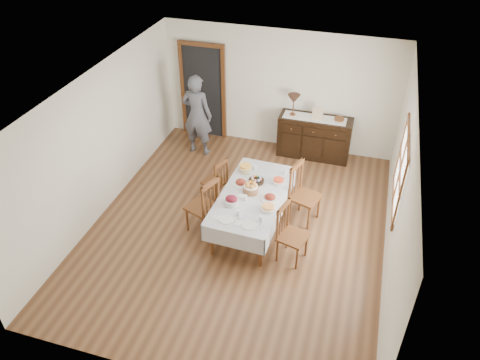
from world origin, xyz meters
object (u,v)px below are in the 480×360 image
(chair_right_far, at_px, (303,193))
(table_lamp, at_px, (294,99))
(chair_left_far, at_px, (216,180))
(chair_right_near, at_px, (290,233))
(chair_left_near, at_px, (204,205))
(dining_table, at_px, (253,198))
(person, at_px, (197,113))
(sideboard, at_px, (314,137))

(chair_right_far, xyz_separation_m, table_lamp, (-0.63, 2.16, 0.70))
(chair_left_far, xyz_separation_m, chair_right_near, (1.60, -1.09, 0.06))
(chair_left_near, xyz_separation_m, chair_right_far, (1.53, 0.80, 0.01))
(dining_table, distance_m, person, 2.76)
(chair_right_far, distance_m, sideboard, 2.17)
(chair_right_near, xyz_separation_m, table_lamp, (-0.62, 3.19, 0.75))
(chair_left_far, height_order, chair_right_far, chair_right_far)
(chair_right_far, bearing_deg, person, 76.18)
(chair_right_far, bearing_deg, table_lamp, 34.76)
(table_lamp, bearing_deg, chair_right_far, -73.65)
(chair_left_near, distance_m, chair_right_far, 1.73)
(chair_left_far, distance_m, table_lamp, 2.45)
(dining_table, bearing_deg, sideboard, 78.76)
(dining_table, height_order, chair_right_far, chair_right_far)
(chair_right_far, xyz_separation_m, person, (-2.56, 1.62, 0.38))
(dining_table, xyz_separation_m, table_lamp, (0.14, 2.62, 0.65))
(dining_table, bearing_deg, chair_left_near, -153.19)
(chair_left_near, relative_size, chair_left_far, 1.20)
(chair_left_far, height_order, chair_right_near, chair_right_near)
(chair_left_far, distance_m, sideboard, 2.57)
(chair_right_far, height_order, table_lamp, table_lamp)
(chair_left_near, relative_size, person, 0.58)
(chair_right_near, distance_m, sideboard, 3.20)
(chair_left_far, relative_size, person, 0.48)
(dining_table, distance_m, chair_left_near, 0.83)
(dining_table, xyz_separation_m, sideboard, (0.64, 2.63, -0.16))
(chair_left_near, height_order, sideboard, chair_left_near)
(dining_table, bearing_deg, chair_right_near, -34.24)
(dining_table, relative_size, chair_right_far, 1.87)
(sideboard, xyz_separation_m, person, (-2.42, -0.55, 0.50))
(chair_right_near, relative_size, table_lamp, 2.24)
(chair_left_near, xyz_separation_m, chair_right_near, (1.52, -0.23, -0.04))
(chair_left_near, distance_m, chair_right_near, 1.54)
(chair_right_near, distance_m, table_lamp, 3.33)
(dining_table, relative_size, chair_left_near, 1.90)
(chair_right_far, bearing_deg, chair_right_near, -162.16)
(chair_left_near, distance_m, chair_left_far, 0.88)
(chair_left_far, xyz_separation_m, sideboard, (1.48, 2.10, -0.01))
(sideboard, bearing_deg, chair_left_far, -125.10)
(chair_right_near, xyz_separation_m, person, (-2.55, 2.64, 0.43))
(chair_right_near, height_order, sideboard, chair_right_near)
(chair_left_far, relative_size, chair_right_far, 0.82)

